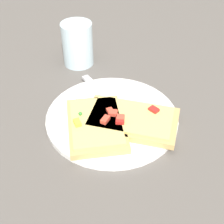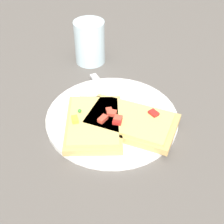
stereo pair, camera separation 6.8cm
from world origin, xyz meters
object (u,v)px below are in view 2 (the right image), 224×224
object	(u,v)px
pizza_slice_main	(129,121)
drinking_glass	(90,42)
knife	(108,94)
pizza_slice_corner	(94,123)
plate	(112,117)
fork	(93,112)

from	to	relation	value
pizza_slice_main	drinking_glass	world-z (taller)	drinking_glass
knife	drinking_glass	world-z (taller)	drinking_glass
pizza_slice_corner	drinking_glass	xyz separation A→B (m)	(0.11, 0.26, 0.04)
plate	fork	size ratio (longest dim) A/B	1.47
fork	pizza_slice_main	distance (m)	0.09
pizza_slice_corner	knife	bearing A→B (deg)	-15.23
fork	pizza_slice_corner	size ratio (longest dim) A/B	0.98
plate	knife	distance (m)	0.08
drinking_glass	plate	bearing A→B (deg)	-103.46
knife	drinking_glass	xyz separation A→B (m)	(0.03, 0.18, 0.04)
knife	pizza_slice_corner	distance (m)	0.11
plate	knife	bearing A→B (deg)	70.62
plate	pizza_slice_main	distance (m)	0.05
fork	pizza_slice_corner	xyz separation A→B (m)	(-0.02, -0.04, 0.01)
fork	drinking_glass	size ratio (longest dim) A/B	1.69
fork	drinking_glass	xyz separation A→B (m)	(0.09, 0.22, 0.04)
pizza_slice_main	pizza_slice_corner	xyz separation A→B (m)	(-0.07, 0.03, -0.00)
plate	pizza_slice_corner	xyz separation A→B (m)	(-0.05, -0.01, 0.02)
knife	pizza_slice_corner	size ratio (longest dim) A/B	1.05
fork	pizza_slice_main	bearing A→B (deg)	40.65
drinking_glass	pizza_slice_main	bearing A→B (deg)	-97.77
pizza_slice_main	drinking_glass	xyz separation A→B (m)	(0.04, 0.29, 0.04)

